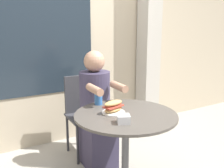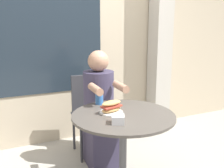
{
  "view_description": "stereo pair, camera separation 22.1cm",
  "coord_description": "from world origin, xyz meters",
  "px_view_note": "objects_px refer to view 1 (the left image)",
  "views": [
    {
      "loc": [
        -1.1,
        -1.64,
        1.43
      ],
      "look_at": [
        0.0,
        0.21,
        0.93
      ],
      "focal_mm": 42.0,
      "sensor_mm": 36.0,
      "label": 1
    },
    {
      "loc": [
        -0.9,
        -1.74,
        1.43
      ],
      "look_at": [
        0.0,
        0.21,
        0.93
      ],
      "focal_mm": 42.0,
      "sensor_mm": 36.0,
      "label": 2
    }
  ],
  "objects_px": {
    "diner_chair": "(83,107)",
    "seated_diner": "(96,116)",
    "sandwich_on_plate": "(113,107)",
    "drink_cup": "(98,98)",
    "cafe_table": "(125,136)"
  },
  "relations": [
    {
      "from": "sandwich_on_plate",
      "to": "cafe_table",
      "type": "bearing_deg",
      "value": -45.26
    },
    {
      "from": "seated_diner",
      "to": "drink_cup",
      "type": "xyz_separation_m",
      "value": [
        -0.11,
        -0.25,
        0.26
      ]
    },
    {
      "from": "drink_cup",
      "to": "diner_chair",
      "type": "bearing_deg",
      "value": 79.3
    },
    {
      "from": "cafe_table",
      "to": "diner_chair",
      "type": "xyz_separation_m",
      "value": [
        0.04,
        0.92,
        -0.02
      ]
    },
    {
      "from": "diner_chair",
      "to": "sandwich_on_plate",
      "type": "relative_size",
      "value": 4.52
    },
    {
      "from": "cafe_table",
      "to": "sandwich_on_plate",
      "type": "xyz_separation_m",
      "value": [
        -0.07,
        0.07,
        0.23
      ]
    },
    {
      "from": "seated_diner",
      "to": "drink_cup",
      "type": "height_order",
      "value": "seated_diner"
    },
    {
      "from": "seated_diner",
      "to": "sandwich_on_plate",
      "type": "height_order",
      "value": "seated_diner"
    },
    {
      "from": "cafe_table",
      "to": "drink_cup",
      "type": "bearing_deg",
      "value": 102.01
    },
    {
      "from": "cafe_table",
      "to": "drink_cup",
      "type": "height_order",
      "value": "drink_cup"
    },
    {
      "from": "diner_chair",
      "to": "seated_diner",
      "type": "xyz_separation_m",
      "value": [
        -0.01,
        -0.34,
        0.0
      ]
    },
    {
      "from": "cafe_table",
      "to": "drink_cup",
      "type": "xyz_separation_m",
      "value": [
        -0.07,
        0.33,
        0.24
      ]
    },
    {
      "from": "cafe_table",
      "to": "sandwich_on_plate",
      "type": "bearing_deg",
      "value": 134.74
    },
    {
      "from": "diner_chair",
      "to": "drink_cup",
      "type": "relative_size",
      "value": 8.06
    },
    {
      "from": "diner_chair",
      "to": "sandwich_on_plate",
      "type": "distance_m",
      "value": 0.9
    }
  ]
}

